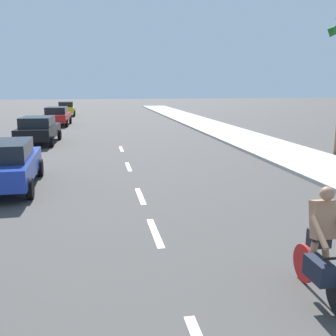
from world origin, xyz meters
name	(u,v)px	position (x,y,z in m)	size (l,w,h in m)	color
ground_plane	(121,148)	(0.00, 20.00, 0.00)	(160.00, 160.00, 0.00)	#423F3D
sidewalk_strip	(246,139)	(7.87, 22.00, 0.07)	(3.60, 80.00, 0.14)	#B2ADA3
lane_stripe_2	(155,232)	(0.00, 7.65, 0.00)	(0.16, 1.80, 0.01)	white
lane_stripe_3	(140,196)	(0.00, 10.70, 0.00)	(0.16, 1.80, 0.01)	white
lane_stripe_4	(128,167)	(0.00, 15.14, 0.00)	(0.16, 1.80, 0.01)	white
lane_stripe_5	(121,149)	(0.00, 19.86, 0.00)	(0.16, 1.80, 0.01)	white
cyclist	(321,250)	(2.11, 4.42, 0.83)	(0.62, 1.71, 1.82)	black
parked_car_blue	(4,163)	(-4.25, 12.41, 0.84)	(2.21, 4.58, 1.57)	#1E389E
parked_car_black	(38,129)	(-4.59, 22.69, 0.84)	(2.24, 4.60, 1.57)	black
parked_car_red	(57,116)	(-4.53, 33.29, 0.84)	(2.16, 4.48, 1.57)	red
parked_car_yellow	(66,108)	(-4.56, 44.26, 0.84)	(2.01, 4.13, 1.57)	gold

